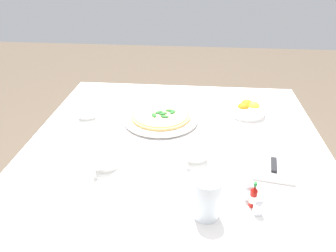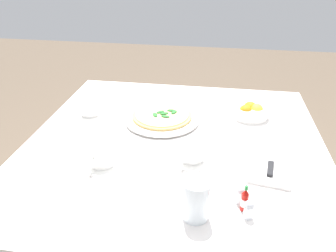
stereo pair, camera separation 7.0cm
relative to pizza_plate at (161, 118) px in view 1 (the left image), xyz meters
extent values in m
cube|color=white|center=(-0.16, -0.07, -0.02)|extent=(1.10, 1.10, 0.02)
cube|color=white|center=(-0.16, -0.62, -0.17)|extent=(1.10, 0.01, 0.28)
cube|color=white|center=(-0.16, 0.47, -0.17)|extent=(1.10, 0.01, 0.28)
cube|color=white|center=(0.39, -0.07, -0.17)|extent=(0.01, 1.10, 0.28)
cylinder|color=brown|center=(0.30, -0.53, -0.40)|extent=(0.06, 0.06, 0.73)
cylinder|color=brown|center=(0.30, 0.38, -0.40)|extent=(0.06, 0.06, 0.73)
cylinder|color=white|center=(0.00, 0.00, -0.01)|extent=(0.19, 0.19, 0.01)
cylinder|color=white|center=(0.00, 0.00, 0.00)|extent=(0.31, 0.31, 0.01)
cylinder|color=#DBAD60|center=(0.00, 0.00, 0.01)|extent=(0.25, 0.25, 0.01)
cylinder|color=#F4DB8E|center=(0.00, 0.00, 0.02)|extent=(0.22, 0.22, 0.00)
ellipsoid|color=#2D7533|center=(0.03, -0.03, 0.02)|extent=(0.02, 0.04, 0.01)
ellipsoid|color=#2D7533|center=(0.02, -0.05, 0.02)|extent=(0.04, 0.03, 0.01)
ellipsoid|color=#2D7533|center=(-0.03, -0.02, 0.02)|extent=(0.02, 0.04, 0.01)
ellipsoid|color=#2D7533|center=(-0.02, 0.03, 0.02)|extent=(0.04, 0.03, 0.01)
ellipsoid|color=#2D7533|center=(0.00, -0.01, 0.02)|extent=(0.03, 0.04, 0.01)
ellipsoid|color=#2D7533|center=(0.01, 0.01, 0.02)|extent=(0.04, 0.04, 0.01)
cylinder|color=white|center=(-0.34, 0.14, -0.01)|extent=(0.13, 0.13, 0.01)
cylinder|color=white|center=(-0.34, 0.14, 0.02)|extent=(0.08, 0.08, 0.06)
torus|color=white|center=(-0.39, 0.16, 0.03)|extent=(0.03, 0.02, 0.03)
cylinder|color=black|center=(-0.34, 0.14, 0.05)|extent=(0.07, 0.07, 0.00)
cylinder|color=white|center=(-0.01, 0.31, -0.01)|extent=(0.13, 0.13, 0.01)
cylinder|color=white|center=(-0.01, 0.31, 0.02)|extent=(0.08, 0.08, 0.05)
torus|color=white|center=(0.04, 0.32, 0.02)|extent=(0.04, 0.02, 0.03)
cylinder|color=black|center=(-0.01, 0.31, 0.05)|extent=(0.07, 0.07, 0.00)
cylinder|color=white|center=(-0.27, -0.15, -0.01)|extent=(0.13, 0.13, 0.01)
cylinder|color=white|center=(-0.27, -0.15, 0.02)|extent=(0.08, 0.08, 0.06)
torus|color=white|center=(-0.31, -0.12, 0.03)|extent=(0.03, 0.02, 0.03)
cylinder|color=black|center=(-0.27, -0.15, 0.05)|extent=(0.07, 0.07, 0.00)
cylinder|color=white|center=(-0.53, -0.18, 0.05)|extent=(0.07, 0.07, 0.12)
cylinder|color=silver|center=(-0.53, -0.18, 0.03)|extent=(0.06, 0.06, 0.09)
cube|color=white|center=(-0.26, -0.41, 0.00)|extent=(0.24, 0.17, 0.02)
cube|color=silver|center=(-0.21, -0.42, 0.01)|extent=(0.12, 0.04, 0.01)
cube|color=black|center=(-0.31, -0.40, 0.01)|extent=(0.08, 0.03, 0.01)
cylinder|color=white|center=(0.09, -0.37, 0.01)|extent=(0.15, 0.15, 0.04)
sphere|color=orange|center=(0.10, -0.36, 0.03)|extent=(0.06, 0.06, 0.06)
sphere|color=orange|center=(0.07, -0.34, 0.03)|extent=(0.05, 0.05, 0.05)
sphere|color=yellow|center=(0.08, -0.39, 0.03)|extent=(0.06, 0.06, 0.06)
cylinder|color=#B7140F|center=(-0.48, -0.31, 0.02)|extent=(0.02, 0.02, 0.05)
cylinder|color=white|center=(-0.48, -0.31, 0.02)|extent=(0.02, 0.02, 0.02)
cone|color=#B7140F|center=(-0.48, -0.31, 0.05)|extent=(0.02, 0.02, 0.02)
cylinder|color=#1E722D|center=(-0.48, -0.31, 0.07)|extent=(0.01, 0.01, 0.01)
cylinder|color=white|center=(-0.45, -0.30, 0.01)|extent=(0.03, 0.03, 0.04)
cylinder|color=white|center=(-0.45, -0.30, 0.00)|extent=(0.02, 0.02, 0.03)
sphere|color=silver|center=(-0.45, -0.30, 0.03)|extent=(0.02, 0.02, 0.02)
cylinder|color=white|center=(-0.51, -0.32, 0.01)|extent=(0.03, 0.03, 0.04)
cylinder|color=#38332D|center=(-0.51, -0.32, 0.00)|extent=(0.02, 0.02, 0.03)
sphere|color=silver|center=(-0.51, -0.32, 0.03)|extent=(0.02, 0.02, 0.02)
camera|label=1|loc=(-1.18, -0.14, 0.63)|focal=34.60mm
camera|label=2|loc=(-1.17, -0.21, 0.63)|focal=34.60mm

